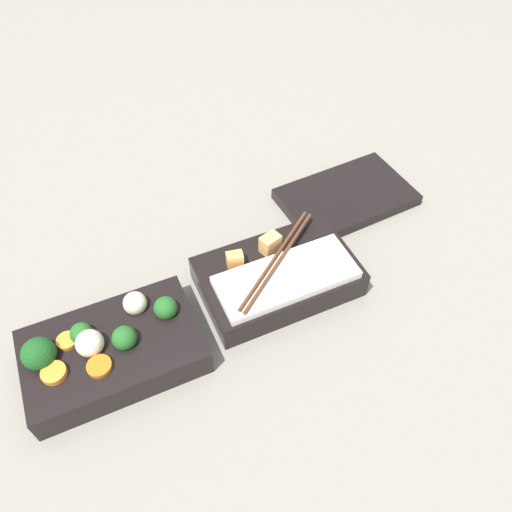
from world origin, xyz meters
name	(u,v)px	position (x,y,z in m)	size (l,w,h in m)	color
ground_plane	(206,312)	(0.00, 0.00, 0.00)	(3.00, 3.00, 0.00)	gray
bento_tray_vegetable	(111,349)	(-0.13, -0.02, 0.03)	(0.22, 0.13, 0.07)	black
bento_tray_rice	(277,275)	(0.11, 0.00, 0.03)	(0.22, 0.13, 0.07)	black
bento_lid	(346,197)	(0.29, 0.11, 0.01)	(0.21, 0.13, 0.02)	black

